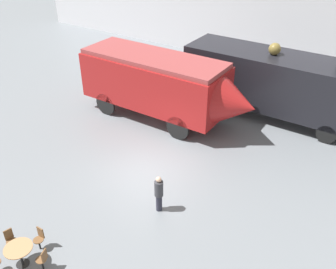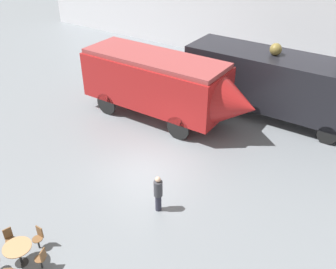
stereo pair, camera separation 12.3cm
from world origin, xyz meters
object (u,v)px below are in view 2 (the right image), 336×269
object	(u,v)px
steam_locomotive	(281,82)
cafe_table_near	(18,250)
streamlined_locomotive	(165,83)
visitor_person	(158,193)

from	to	relation	value
steam_locomotive	cafe_table_near	size ratio (longest dim) A/B	11.20
streamlined_locomotive	cafe_table_near	bearing A→B (deg)	-81.93
streamlined_locomotive	cafe_table_near	distance (m)	11.04
cafe_table_near	steam_locomotive	bearing A→B (deg)	76.62
cafe_table_near	visitor_person	xyz separation A→B (m)	(2.34, 4.65, 0.24)
steam_locomotive	cafe_table_near	bearing A→B (deg)	-103.38
streamlined_locomotive	visitor_person	bearing A→B (deg)	-57.91
steam_locomotive	streamlined_locomotive	world-z (taller)	steam_locomotive
cafe_table_near	streamlined_locomotive	bearing A→B (deg)	98.07
cafe_table_near	visitor_person	bearing A→B (deg)	63.32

